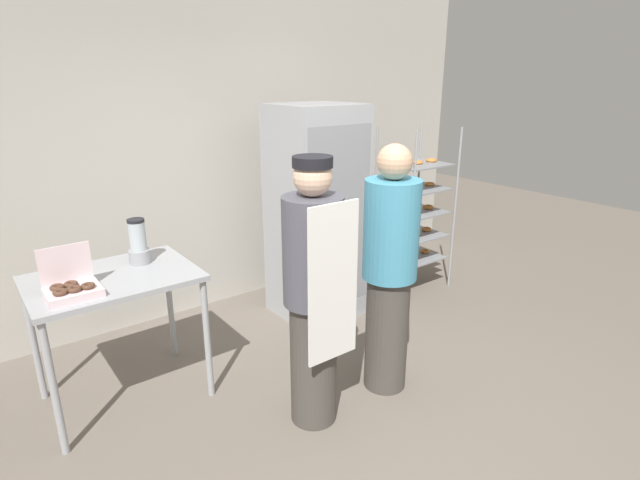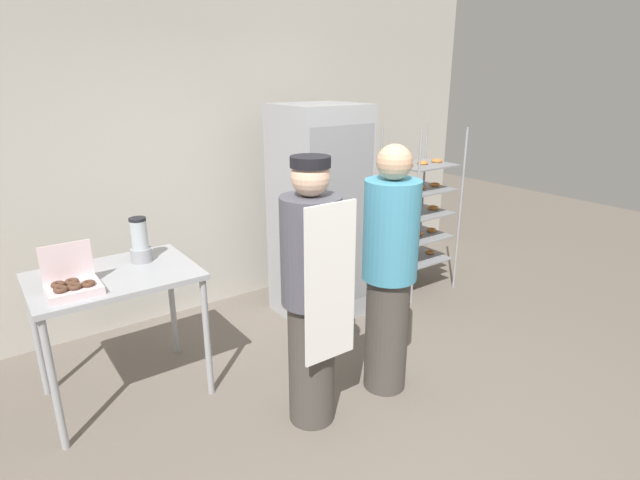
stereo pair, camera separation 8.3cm
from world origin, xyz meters
name	(u,v)px [view 1 (the left image)]	position (x,y,z in m)	size (l,w,h in m)	color
ground_plane	(383,434)	(0.00, 0.00, 0.00)	(14.00, 14.00, 0.00)	#6B6056
back_wall	(200,151)	(0.00, 2.44, 1.47)	(6.40, 0.12, 2.94)	#B7B2A8
refrigerator	(317,214)	(0.70, 1.62, 0.95)	(0.71, 0.69, 1.90)	#9EA0A5
baking_rack	(415,211)	(1.84, 1.49, 0.82)	(0.65, 0.53, 1.65)	#93969B
prep_counter	(114,291)	(-1.14, 1.35, 0.79)	(1.02, 0.74, 0.90)	#9EA0A5
donut_box	(72,289)	(-1.40, 1.17, 0.95)	(0.29, 0.24, 0.28)	silver
blender_pitcher	(138,244)	(-0.91, 1.47, 1.04)	(0.14, 0.14, 0.31)	#99999E
person_baker	(314,293)	(-0.24, 0.39, 0.89)	(0.36, 0.38, 1.70)	#47423D
person_customer	(389,271)	(0.38, 0.38, 0.88)	(0.37, 0.37, 1.72)	#47423D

